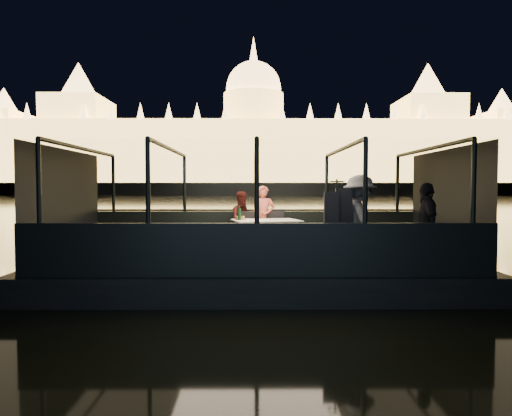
{
  "coord_description": "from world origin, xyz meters",
  "views": [
    {
      "loc": [
        -0.06,
        -9.54,
        1.97
      ],
      "look_at": [
        0.0,
        0.4,
        1.55
      ],
      "focal_mm": 32.0,
      "sensor_mm": 36.0,
      "label": 1
    }
  ],
  "objects_px": {
    "person_man_maroon": "(243,218)",
    "passenger_stripe": "(359,222)",
    "chair_port_left": "(250,232)",
    "person_woman_coral": "(263,218)",
    "coat_stand": "(337,220)",
    "chair_port_right": "(275,231)",
    "dining_table_central": "(266,237)",
    "wine_bottle": "(239,214)",
    "passenger_dark": "(426,223)"
  },
  "relations": [
    {
      "from": "dining_table_central",
      "to": "person_woman_coral",
      "type": "distance_m",
      "value": 0.88
    },
    {
      "from": "chair_port_left",
      "to": "person_woman_coral",
      "type": "relative_size",
      "value": 0.59
    },
    {
      "from": "chair_port_left",
      "to": "wine_bottle",
      "type": "bearing_deg",
      "value": -97.39
    },
    {
      "from": "person_man_maroon",
      "to": "wine_bottle",
      "type": "distance_m",
      "value": 0.95
    },
    {
      "from": "person_woman_coral",
      "to": "person_man_maroon",
      "type": "bearing_deg",
      "value": -176.87
    },
    {
      "from": "chair_port_left",
      "to": "passenger_stripe",
      "type": "xyz_separation_m",
      "value": [
        2.05,
        -2.37,
        0.4
      ]
    },
    {
      "from": "passenger_stripe",
      "to": "passenger_dark",
      "type": "relative_size",
      "value": 1.09
    },
    {
      "from": "dining_table_central",
      "to": "person_man_maroon",
      "type": "relative_size",
      "value": 1.03
    },
    {
      "from": "coat_stand",
      "to": "passenger_dark",
      "type": "height_order",
      "value": "coat_stand"
    },
    {
      "from": "person_man_maroon",
      "to": "person_woman_coral",
      "type": "bearing_deg",
      "value": -17.08
    },
    {
      "from": "passenger_dark",
      "to": "coat_stand",
      "type": "bearing_deg",
      "value": -82.73
    },
    {
      "from": "dining_table_central",
      "to": "chair_port_left",
      "type": "relative_size",
      "value": 1.58
    },
    {
      "from": "coat_stand",
      "to": "passenger_stripe",
      "type": "distance_m",
      "value": 0.5
    },
    {
      "from": "person_man_maroon",
      "to": "passenger_stripe",
      "type": "distance_m",
      "value": 3.51
    },
    {
      "from": "person_woman_coral",
      "to": "passenger_stripe",
      "type": "height_order",
      "value": "passenger_stripe"
    },
    {
      "from": "dining_table_central",
      "to": "coat_stand",
      "type": "bearing_deg",
      "value": -60.29
    },
    {
      "from": "chair_port_right",
      "to": "wine_bottle",
      "type": "height_order",
      "value": "wine_bottle"
    },
    {
      "from": "chair_port_right",
      "to": "person_man_maroon",
      "type": "height_order",
      "value": "person_man_maroon"
    },
    {
      "from": "wine_bottle",
      "to": "passenger_stripe",
      "type": "bearing_deg",
      "value": -38.27
    },
    {
      "from": "person_woman_coral",
      "to": "passenger_stripe",
      "type": "xyz_separation_m",
      "value": [
        1.72,
        -2.72,
        0.1
      ]
    },
    {
      "from": "chair_port_right",
      "to": "person_woman_coral",
      "type": "height_order",
      "value": "person_woman_coral"
    },
    {
      "from": "chair_port_left",
      "to": "coat_stand",
      "type": "xyz_separation_m",
      "value": [
        1.59,
        -2.57,
        0.45
      ]
    },
    {
      "from": "person_woman_coral",
      "to": "person_man_maroon",
      "type": "height_order",
      "value": "person_woman_coral"
    },
    {
      "from": "dining_table_central",
      "to": "chair_port_left",
      "type": "xyz_separation_m",
      "value": [
        -0.37,
        0.45,
        0.06
      ]
    },
    {
      "from": "coat_stand",
      "to": "wine_bottle",
      "type": "distance_m",
      "value": 2.69
    },
    {
      "from": "chair_port_right",
      "to": "person_man_maroon",
      "type": "relative_size",
      "value": 0.66
    },
    {
      "from": "chair_port_right",
      "to": "dining_table_central",
      "type": "bearing_deg",
      "value": -118.56
    },
    {
      "from": "person_woman_coral",
      "to": "coat_stand",
      "type": "bearing_deg",
      "value": -62.79
    },
    {
      "from": "dining_table_central",
      "to": "coat_stand",
      "type": "relative_size",
      "value": 0.88
    },
    {
      "from": "chair_port_left",
      "to": "passenger_stripe",
      "type": "distance_m",
      "value": 3.16
    },
    {
      "from": "dining_table_central",
      "to": "passenger_dark",
      "type": "distance_m",
      "value": 3.56
    },
    {
      "from": "person_man_maroon",
      "to": "coat_stand",
      "type": "bearing_deg",
      "value": -75.4
    },
    {
      "from": "coat_stand",
      "to": "passenger_stripe",
      "type": "height_order",
      "value": "coat_stand"
    },
    {
      "from": "coat_stand",
      "to": "wine_bottle",
      "type": "relative_size",
      "value": 4.93
    },
    {
      "from": "person_woman_coral",
      "to": "wine_bottle",
      "type": "bearing_deg",
      "value": -116.98
    },
    {
      "from": "person_woman_coral",
      "to": "passenger_stripe",
      "type": "bearing_deg",
      "value": -53.8
    },
    {
      "from": "chair_port_right",
      "to": "passenger_dark",
      "type": "height_order",
      "value": "passenger_dark"
    },
    {
      "from": "chair_port_right",
      "to": "person_man_maroon",
      "type": "bearing_deg",
      "value": 156.92
    },
    {
      "from": "coat_stand",
      "to": "passenger_dark",
      "type": "distance_m",
      "value": 1.64
    },
    {
      "from": "passenger_stripe",
      "to": "wine_bottle",
      "type": "bearing_deg",
      "value": 41.08
    },
    {
      "from": "chair_port_left",
      "to": "person_woman_coral",
      "type": "height_order",
      "value": "person_woman_coral"
    },
    {
      "from": "passenger_dark",
      "to": "wine_bottle",
      "type": "bearing_deg",
      "value": -113.62
    },
    {
      "from": "dining_table_central",
      "to": "person_woman_coral",
      "type": "xyz_separation_m",
      "value": [
        -0.05,
        0.8,
        0.36
      ]
    },
    {
      "from": "chair_port_right",
      "to": "passenger_dark",
      "type": "distance_m",
      "value": 3.73
    },
    {
      "from": "person_man_maroon",
      "to": "passenger_dark",
      "type": "relative_size",
      "value": 0.89
    },
    {
      "from": "person_man_maroon",
      "to": "passenger_stripe",
      "type": "relative_size",
      "value": 0.81
    },
    {
      "from": "coat_stand",
      "to": "passenger_stripe",
      "type": "bearing_deg",
      "value": 23.48
    },
    {
      "from": "chair_port_left",
      "to": "person_woman_coral",
      "type": "xyz_separation_m",
      "value": [
        0.33,
        0.35,
        0.3
      ]
    },
    {
      "from": "chair_port_right",
      "to": "coat_stand",
      "type": "bearing_deg",
      "value": -75.01
    },
    {
      "from": "passenger_stripe",
      "to": "person_man_maroon",
      "type": "bearing_deg",
      "value": 28.43
    }
  ]
}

